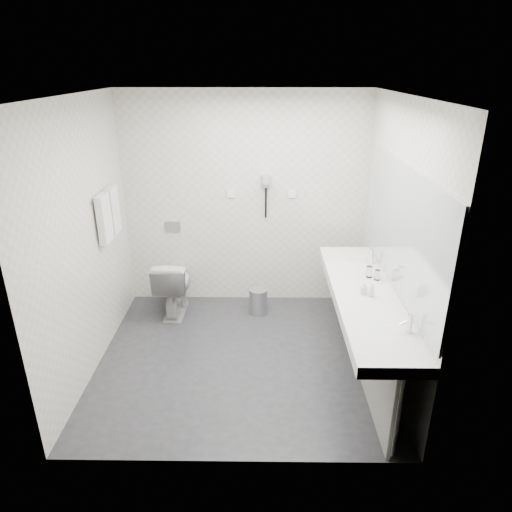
{
  "coord_description": "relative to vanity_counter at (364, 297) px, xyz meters",
  "views": [
    {
      "loc": [
        0.2,
        -3.85,
        2.73
      ],
      "look_at": [
        0.15,
        0.15,
        1.05
      ],
      "focal_mm": 32.19,
      "sensor_mm": 36.0,
      "label": 1
    }
  ],
  "objects": [
    {
      "name": "basin_near",
      "position": [
        0.0,
        -0.65,
        0.04
      ],
      "size": [
        0.4,
        0.31,
        0.05
      ],
      "primitive_type": "ellipsoid",
      "color": "silver",
      "rests_on": "vanity_counter"
    },
    {
      "name": "glass_right",
      "position": [
        0.1,
        0.32,
        0.11
      ],
      "size": [
        0.08,
        0.08,
        0.11
      ],
      "primitive_type": "cylinder",
      "rotation": [
        0.0,
        0.0,
        -0.4
      ],
      "color": "silver",
      "rests_on": "vanity_counter"
    },
    {
      "name": "wall_left",
      "position": [
        -2.52,
        0.2,
        0.45
      ],
      "size": [
        0.0,
        2.6,
        2.6
      ],
      "primitive_type": "plane",
      "rotation": [
        1.57,
        0.0,
        1.57
      ],
      "color": "beige",
      "rests_on": "floor"
    },
    {
      "name": "dryer_cradle",
      "position": [
        -0.88,
        1.47,
        0.7
      ],
      "size": [
        0.1,
        0.04,
        0.14
      ],
      "primitive_type": "cube",
      "color": "gray",
      "rests_on": "wall_back"
    },
    {
      "name": "glass_left",
      "position": [
        0.16,
        0.26,
        0.1
      ],
      "size": [
        0.07,
        0.07,
        0.1
      ],
      "primitive_type": "cylinder",
      "rotation": [
        0.0,
        0.0,
        -0.31
      ],
      "color": "silver",
      "rests_on": "vanity_counter"
    },
    {
      "name": "floor",
      "position": [
        -1.12,
        0.2,
        -0.8
      ],
      "size": [
        2.8,
        2.8,
        0.0
      ],
      "primitive_type": "plane",
      "color": "#28282C",
      "rests_on": "ground"
    },
    {
      "name": "wall_right",
      "position": [
        0.27,
        0.2,
        0.45
      ],
      "size": [
        0.0,
        2.6,
        2.6
      ],
      "primitive_type": "plane",
      "rotation": [
        1.57,
        0.0,
        -1.57
      ],
      "color": "beige",
      "rests_on": "floor"
    },
    {
      "name": "flush_plate",
      "position": [
        -1.98,
        1.49,
        0.15
      ],
      "size": [
        0.18,
        0.02,
        0.12
      ],
      "primitive_type": "cube",
      "color": "#B2B5BA",
      "rests_on": "wall_back"
    },
    {
      "name": "towel_rail",
      "position": [
        -2.47,
        0.75,
        0.75
      ],
      "size": [
        0.02,
        0.62,
        0.02
      ],
      "primitive_type": "cylinder",
      "rotation": [
        1.57,
        0.0,
        0.0
      ],
      "color": "silver",
      "rests_on": "wall_left"
    },
    {
      "name": "vanity_post_far",
      "position": [
        0.05,
        1.04,
        -0.42
      ],
      "size": [
        0.06,
        0.06,
        0.75
      ],
      "primitive_type": "cylinder",
      "color": "silver",
      "rests_on": "floor"
    },
    {
      "name": "faucet_far",
      "position": [
        0.19,
        0.65,
        0.12
      ],
      "size": [
        0.04,
        0.04,
        0.15
      ],
      "primitive_type": "cylinder",
      "color": "silver",
      "rests_on": "vanity_counter"
    },
    {
      "name": "ceiling",
      "position": [
        -1.12,
        0.2,
        1.7
      ],
      "size": [
        2.8,
        2.8,
        0.0
      ],
      "primitive_type": "plane",
      "rotation": [
        3.14,
        0.0,
        0.0
      ],
      "color": "silver",
      "rests_on": "wall_back"
    },
    {
      "name": "vanity_post_near",
      "position": [
        0.05,
        -1.04,
        -0.42
      ],
      "size": [
        0.06,
        0.06,
        0.75
      ],
      "primitive_type": "cylinder",
      "color": "silver",
      "rests_on": "floor"
    },
    {
      "name": "toilet",
      "position": [
        -1.94,
        1.13,
        -0.46
      ],
      "size": [
        0.4,
        0.69,
        0.69
      ],
      "primitive_type": "imported",
      "rotation": [
        0.0,
        0.0,
        3.13
      ],
      "color": "silver",
      "rests_on": "floor"
    },
    {
      "name": "dryer_cord",
      "position": [
        -0.88,
        1.46,
        0.45
      ],
      "size": [
        0.02,
        0.02,
        0.35
      ],
      "primitive_type": "cylinder",
      "color": "black",
      "rests_on": "dryer_cradle"
    },
    {
      "name": "wall_front",
      "position": [
        -1.12,
        -1.1,
        0.45
      ],
      "size": [
        2.8,
        0.0,
        2.8
      ],
      "primitive_type": "plane",
      "rotation": [
        -1.57,
        0.0,
        0.0
      ],
      "color": "beige",
      "rests_on": "floor"
    },
    {
      "name": "bin_lid",
      "position": [
        -0.96,
        1.11,
        -0.5
      ],
      "size": [
        0.21,
        0.21,
        0.02
      ],
      "primitive_type": "cylinder",
      "color": "#B2B5BA",
      "rests_on": "pedal_bin"
    },
    {
      "name": "faucet_near",
      "position": [
        0.19,
        -0.65,
        0.12
      ],
      "size": [
        0.04,
        0.04,
        0.15
      ],
      "primitive_type": "cylinder",
      "color": "silver",
      "rests_on": "vanity_counter"
    },
    {
      "name": "towel_near",
      "position": [
        -2.46,
        0.61,
        0.53
      ],
      "size": [
        0.07,
        0.24,
        0.48
      ],
      "primitive_type": "cube",
      "color": "silver",
      "rests_on": "towel_rail"
    },
    {
      "name": "switch_plate_b",
      "position": [
        -0.57,
        1.49,
        0.55
      ],
      "size": [
        0.09,
        0.02,
        0.09
      ],
      "primitive_type": "cube",
      "color": "silver",
      "rests_on": "wall_back"
    },
    {
      "name": "dryer_barrel",
      "position": [
        -0.88,
        1.4,
        0.73
      ],
      "size": [
        0.08,
        0.14,
        0.08
      ],
      "primitive_type": "cylinder",
      "rotation": [
        1.57,
        0.0,
        0.0
      ],
      "color": "gray",
      "rests_on": "dryer_cradle"
    },
    {
      "name": "vanity_panel",
      "position": [
        0.02,
        0.0,
        -0.42
      ],
      "size": [
        0.03,
        2.15,
        0.75
      ],
      "primitive_type": "cube",
      "color": "gray",
      "rests_on": "floor"
    },
    {
      "name": "wall_back",
      "position": [
        -1.12,
        1.5,
        0.45
      ],
      "size": [
        2.8,
        0.0,
        2.8
      ],
      "primitive_type": "plane",
      "rotation": [
        1.57,
        0.0,
        0.0
      ],
      "color": "beige",
      "rests_on": "floor"
    },
    {
      "name": "pedal_bin",
      "position": [
        -0.96,
        1.11,
        -0.65
      ],
      "size": [
        0.25,
        0.25,
        0.3
      ],
      "primitive_type": "cylinder",
      "rotation": [
        0.0,
        0.0,
        -0.23
      ],
      "color": "#B2B5BA",
      "rests_on": "floor"
    },
    {
      "name": "soap_bottle_a",
      "position": [
        -0.02,
        -0.03,
        0.11
      ],
      "size": [
        0.06,
        0.06,
        0.12
      ],
      "primitive_type": "imported",
      "rotation": [
        0.0,
        0.0,
        0.06
      ],
      "color": "white",
      "rests_on": "vanity_counter"
    },
    {
      "name": "towel_far",
      "position": [
        -2.46,
        0.89,
        0.53
      ],
      "size": [
        0.07,
        0.24,
        0.48
      ],
      "primitive_type": "cube",
      "color": "silver",
      "rests_on": "towel_rail"
    },
    {
      "name": "switch_plate_a",
      "position": [
        -1.27,
        1.49,
        0.55
      ],
      "size": [
        0.09,
        0.02,
        0.09
      ],
      "primitive_type": "cube",
      "color": "silver",
      "rests_on": "wall_back"
    },
    {
      "name": "basin_far",
      "position": [
        0.0,
        0.65,
        0.04
      ],
      "size": [
        0.4,
        0.31,
        0.05
      ],
      "primitive_type": "ellipsoid",
      "color": "silver",
      "rests_on": "vanity_counter"
    },
    {
      "name": "vanity_counter",
      "position": [
        0.0,
        0.0,
        0.0
      ],
      "size": [
        0.55,
        2.2,
        0.1
      ],
      "primitive_type": "cube",
      "color": "silver",
      "rests_on": "floor"
    },
    {
      "name": "mirror",
      "position": [
        0.26,
        0.0,
        0.65
      ],
      "size": [
        0.02,
        2.2,
        1.05
      ],
      "primitive_type": "cube",
      "color": "#B2BCC6",
      "rests_on": "wall_right"
    },
    {
      "name": "soap_bottle_c",
      "position": [
        0.04,
        -0.07,
        0.12
      ],
      "size": [
        0.06,
        0.06,
        0.13
      ],
      "primitive_type": "imported",
      "rotation": [
        0.0,
        0.0,
        -0.14
      ],
      "color": "white",
      "rests_on": "vanity_counter"
    }
  ]
}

